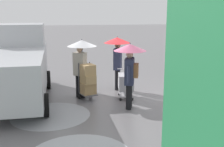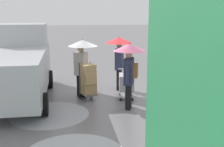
{
  "view_description": "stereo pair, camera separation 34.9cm",
  "coord_description": "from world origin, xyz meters",
  "px_view_note": "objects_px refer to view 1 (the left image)",
  "views": [
    {
      "loc": [
        2.12,
        10.5,
        3.23
      ],
      "look_at": [
        0.74,
        1.03,
        1.05
      ],
      "focal_mm": 46.6,
      "sensor_mm": 36.0,
      "label": 1
    },
    {
      "loc": [
        1.77,
        10.55,
        3.23
      ],
      "look_at": [
        0.74,
        1.03,
        1.05
      ],
      "focal_mm": 46.6,
      "sensor_mm": 36.0,
      "label": 2
    }
  ],
  "objects_px": {
    "shopping_cart_vendor": "(126,83)",
    "hand_dolly_boxes": "(88,80)",
    "cargo_van_parked_right": "(17,67)",
    "pedestrian_black_side": "(130,61)",
    "pedestrian_pink_side": "(81,55)",
    "pedestrian_white_side": "(117,51)"
  },
  "relations": [
    {
      "from": "pedestrian_white_side",
      "to": "shopping_cart_vendor",
      "type": "bearing_deg",
      "value": 96.26
    },
    {
      "from": "shopping_cart_vendor",
      "to": "pedestrian_pink_side",
      "type": "distance_m",
      "value": 1.9
    },
    {
      "from": "pedestrian_pink_side",
      "to": "pedestrian_black_side",
      "type": "relative_size",
      "value": 1.0
    },
    {
      "from": "pedestrian_black_side",
      "to": "pedestrian_white_side",
      "type": "height_order",
      "value": "same"
    },
    {
      "from": "pedestrian_black_side",
      "to": "hand_dolly_boxes",
      "type": "bearing_deg",
      "value": -39.39
    },
    {
      "from": "hand_dolly_boxes",
      "to": "pedestrian_white_side",
      "type": "height_order",
      "value": "pedestrian_white_side"
    },
    {
      "from": "cargo_van_parked_right",
      "to": "pedestrian_black_side",
      "type": "height_order",
      "value": "cargo_van_parked_right"
    },
    {
      "from": "hand_dolly_boxes",
      "to": "shopping_cart_vendor",
      "type": "bearing_deg",
      "value": -179.04
    },
    {
      "from": "shopping_cart_vendor",
      "to": "cargo_van_parked_right",
      "type": "bearing_deg",
      "value": -5.37
    },
    {
      "from": "shopping_cart_vendor",
      "to": "pedestrian_black_side",
      "type": "relative_size",
      "value": 0.47
    },
    {
      "from": "cargo_van_parked_right",
      "to": "pedestrian_pink_side",
      "type": "xyz_separation_m",
      "value": [
        -2.26,
        0.04,
        0.41
      ]
    },
    {
      "from": "pedestrian_white_side",
      "to": "cargo_van_parked_right",
      "type": "bearing_deg",
      "value": 11.75
    },
    {
      "from": "pedestrian_pink_side",
      "to": "pedestrian_white_side",
      "type": "xyz_separation_m",
      "value": [
        -1.45,
        -0.81,
        0.0
      ]
    },
    {
      "from": "cargo_van_parked_right",
      "to": "shopping_cart_vendor",
      "type": "height_order",
      "value": "cargo_van_parked_right"
    },
    {
      "from": "pedestrian_pink_side",
      "to": "pedestrian_white_side",
      "type": "height_order",
      "value": "same"
    },
    {
      "from": "shopping_cart_vendor",
      "to": "pedestrian_pink_side",
      "type": "height_order",
      "value": "pedestrian_pink_side"
    },
    {
      "from": "shopping_cart_vendor",
      "to": "hand_dolly_boxes",
      "type": "distance_m",
      "value": 1.37
    },
    {
      "from": "cargo_van_parked_right",
      "to": "pedestrian_pink_side",
      "type": "bearing_deg",
      "value": 179.0
    },
    {
      "from": "cargo_van_parked_right",
      "to": "pedestrian_white_side",
      "type": "relative_size",
      "value": 2.53
    },
    {
      "from": "hand_dolly_boxes",
      "to": "pedestrian_pink_side",
      "type": "distance_m",
      "value": 0.95
    },
    {
      "from": "hand_dolly_boxes",
      "to": "pedestrian_pink_side",
      "type": "height_order",
      "value": "pedestrian_pink_side"
    },
    {
      "from": "shopping_cart_vendor",
      "to": "pedestrian_white_side",
      "type": "bearing_deg",
      "value": -83.74
    }
  ]
}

